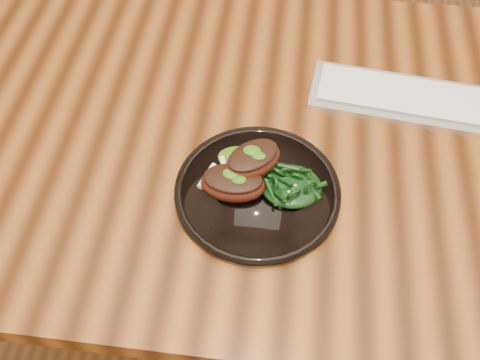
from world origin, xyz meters
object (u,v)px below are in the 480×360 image
(lamb_chop_front, at_px, (233,183))
(keyboard, at_px, (421,101))
(greens_heap, at_px, (291,184))
(desk, at_px, (323,166))
(plate, at_px, (257,191))

(lamb_chop_front, relative_size, keyboard, 0.26)
(lamb_chop_front, xyz_separation_m, greens_heap, (0.09, 0.01, -0.01))
(lamb_chop_front, bearing_deg, greens_heap, 8.77)
(greens_heap, bearing_deg, desk, 65.54)
(desk, bearing_deg, greens_heap, -114.46)
(desk, distance_m, plate, 0.20)
(greens_heap, distance_m, keyboard, 0.32)
(plate, xyz_separation_m, keyboard, (0.27, 0.23, 0.00))
(desk, bearing_deg, plate, -129.36)
(plate, bearing_deg, greens_heap, 5.19)
(greens_heap, relative_size, keyboard, 0.24)
(plate, height_order, lamb_chop_front, lamb_chop_front)
(lamb_chop_front, distance_m, greens_heap, 0.09)
(desk, height_order, greens_heap, greens_heap)
(desk, distance_m, keyboard, 0.21)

